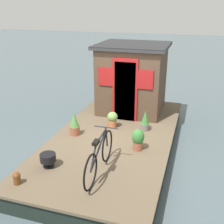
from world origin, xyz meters
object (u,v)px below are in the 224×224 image
at_px(houseboat_cabin, 132,78).
at_px(potted_plant_rosemary, 112,119).
at_px(bicycle, 100,156).
at_px(mooring_bollard, 17,178).
at_px(potted_plant_fern, 138,139).
at_px(charcoal_grill, 48,158).
at_px(potted_plant_mint, 145,121).
at_px(potted_plant_basil, 74,124).

relative_size(houseboat_cabin, potted_plant_rosemary, 4.70).
height_order(bicycle, mooring_bollard, bicycle).
relative_size(bicycle, potted_plant_fern, 3.40).
bearing_deg(houseboat_cabin, charcoal_grill, 167.03).
bearing_deg(potted_plant_rosemary, bicycle, -169.24).
bearing_deg(houseboat_cabin, potted_plant_fern, -163.11).
relative_size(bicycle, mooring_bollard, 7.03).
bearing_deg(bicycle, potted_plant_fern, -23.67).
height_order(potted_plant_mint, mooring_bollard, potted_plant_mint).
bearing_deg(houseboat_cabin, potted_plant_basil, 156.02).
bearing_deg(potted_plant_basil, potted_plant_fern, -99.40).
bearing_deg(potted_plant_mint, houseboat_cabin, 27.14).
xyz_separation_m(bicycle, potted_plant_rosemary, (2.20, 0.42, -0.14)).
xyz_separation_m(bicycle, charcoal_grill, (-0.10, 1.10, -0.18)).
distance_m(charcoal_grill, mooring_bollard, 0.76).
distance_m(houseboat_cabin, charcoal_grill, 3.94).
height_order(houseboat_cabin, mooring_bollard, houseboat_cabin).
distance_m(potted_plant_rosemary, mooring_bollard, 3.15).
distance_m(potted_plant_fern, potted_plant_basil, 1.75).
height_order(houseboat_cabin, potted_plant_fern, houseboat_cabin).
height_order(potted_plant_basil, mooring_bollard, potted_plant_basil).
bearing_deg(potted_plant_basil, bicycle, -140.40).
xyz_separation_m(potted_plant_fern, potted_plant_mint, (1.11, 0.05, -0.01)).
xyz_separation_m(houseboat_cabin, potted_plant_mint, (-1.37, -0.70, -0.78)).
bearing_deg(mooring_bollard, potted_plant_fern, -43.49).
distance_m(houseboat_cabin, potted_plant_basil, 2.51).
distance_m(potted_plant_fern, charcoal_grill, 2.06).
distance_m(potted_plant_basil, mooring_bollard, 2.28).
xyz_separation_m(charcoal_grill, mooring_bollard, (-0.71, 0.26, -0.07)).
distance_m(potted_plant_fern, mooring_bollard, 2.73).
distance_m(potted_plant_fern, potted_plant_rosemary, 1.39).
xyz_separation_m(potted_plant_rosemary, mooring_bollard, (-3.01, 0.94, -0.11)).
distance_m(houseboat_cabin, potted_plant_mint, 1.72).
height_order(bicycle, potted_plant_mint, bicycle).
height_order(bicycle, charcoal_grill, bicycle).
relative_size(potted_plant_fern, potted_plant_mint, 0.93).
distance_m(potted_plant_mint, charcoal_grill, 2.85).
relative_size(houseboat_cabin, bicycle, 1.20).
bearing_deg(potted_plant_basil, mooring_bollard, 176.09).
bearing_deg(houseboat_cabin, potted_plant_mint, -152.86).
distance_m(houseboat_cabin, potted_plant_rosemary, 1.67).
xyz_separation_m(houseboat_cabin, potted_plant_rosemary, (-1.45, 0.18, -0.80)).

